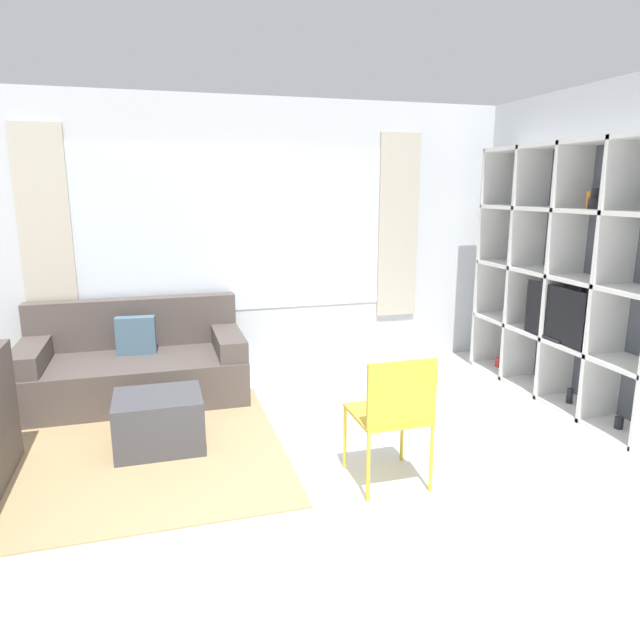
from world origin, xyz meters
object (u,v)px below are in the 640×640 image
shelving_unit (568,277)px  couch_main (136,366)px  folding_chair (393,409)px  ottoman (159,422)px

shelving_unit → couch_main: (-3.64, 1.07, -0.81)m
shelving_unit → folding_chair: 2.38m
couch_main → ottoman: couch_main is taller
couch_main → folding_chair: 2.65m
couch_main → ottoman: (0.18, -1.14, -0.09)m
couch_main → folding_chair: size_ratio=2.18×
ottoman → folding_chair: bearing=-34.9°
shelving_unit → couch_main: size_ratio=1.18×
folding_chair → ottoman: bearing=-34.9°
shelving_unit → ottoman: size_ratio=3.62×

